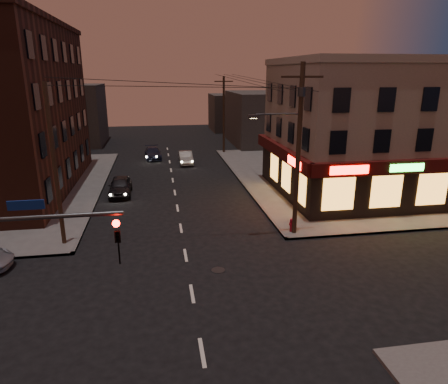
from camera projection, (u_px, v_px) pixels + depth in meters
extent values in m
plane|color=black|center=(192.00, 294.00, 18.01)|extent=(120.00, 120.00, 0.00)
cube|color=#514F4C|center=(359.00, 174.00, 38.78)|extent=(24.00, 28.00, 0.15)
cube|color=gray|center=(376.00, 130.00, 31.81)|extent=(15.00, 12.00, 10.00)
cube|color=gray|center=(383.00, 61.00, 30.29)|extent=(15.20, 12.20, 0.50)
cube|color=black|center=(416.00, 191.00, 27.14)|extent=(15.12, 0.25, 3.40)
cube|color=black|center=(284.00, 174.00, 31.58)|extent=(0.25, 12.12, 3.40)
cube|color=#3E0B0A|center=(423.00, 166.00, 26.34)|extent=(15.60, 0.50, 0.90)
cube|color=#3E0B0A|center=(281.00, 152.00, 31.01)|extent=(0.50, 12.60, 0.90)
cube|color=#FF140C|center=(349.00, 170.00, 25.24)|extent=(2.60, 0.06, 0.55)
cube|color=#26FF3F|center=(407.00, 168.00, 25.88)|extent=(2.40, 0.06, 0.50)
cube|color=#FF140C|center=(294.00, 162.00, 27.38)|extent=(0.06, 2.60, 0.55)
cube|color=orange|center=(410.00, 190.00, 26.87)|extent=(12.40, 0.08, 2.20)
cube|color=orange|center=(286.00, 176.00, 30.58)|extent=(0.08, 8.40, 2.20)
cube|color=#3F3D3A|center=(268.00, 118.00, 55.10)|extent=(10.00, 12.00, 7.00)
cube|color=#3F3D3A|center=(69.00, 115.00, 54.46)|extent=(9.00, 10.00, 8.00)
cube|color=#3F3D3A|center=(234.00, 112.00, 68.15)|extent=(8.00, 8.00, 6.00)
cylinder|color=#382619|center=(298.00, 152.00, 23.08)|extent=(0.28, 0.28, 10.00)
cube|color=#382619|center=(302.00, 77.00, 21.87)|extent=(2.40, 0.12, 0.12)
cylinder|color=#333538|center=(302.00, 92.00, 22.10)|extent=(0.44, 0.44, 0.50)
cylinder|color=#333538|center=(278.00, 114.00, 22.24)|extent=(2.60, 0.10, 0.10)
cube|color=#333538|center=(254.00, 116.00, 22.05)|extent=(0.60, 0.25, 0.18)
cube|color=#FFD88C|center=(254.00, 118.00, 22.07)|extent=(0.35, 0.15, 0.04)
cylinder|color=#382619|center=(224.00, 115.00, 47.96)|extent=(0.26, 0.26, 9.00)
cylinder|color=#382619|center=(55.00, 167.00, 21.73)|extent=(0.24, 0.24, 9.00)
cylinder|color=#333538|center=(36.00, 217.00, 10.30)|extent=(4.40, 0.12, 0.12)
imported|color=black|center=(117.00, 231.00, 10.76)|extent=(0.16, 0.20, 1.00)
sphere|color=#FF0C05|center=(116.00, 224.00, 10.57)|extent=(0.20, 0.20, 0.20)
cube|color=navy|center=(26.00, 205.00, 10.16)|extent=(0.90, 0.05, 0.25)
imported|color=black|center=(120.00, 186.00, 32.36)|extent=(1.78, 4.34, 1.47)
imported|color=gray|center=(186.00, 158.00, 43.39)|extent=(1.45, 4.05, 1.33)
imported|color=#181D30|center=(153.00, 153.00, 45.98)|extent=(2.10, 4.51, 1.27)
cylinder|color=maroon|center=(292.00, 226.00, 24.60)|extent=(0.32, 0.32, 0.68)
sphere|color=maroon|center=(292.00, 220.00, 24.49)|extent=(0.27, 0.27, 0.27)
cylinder|color=maroon|center=(292.00, 224.00, 24.56)|extent=(0.39, 0.26, 0.14)
cylinder|color=maroon|center=(292.00, 224.00, 24.56)|extent=(0.26, 0.39, 0.14)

